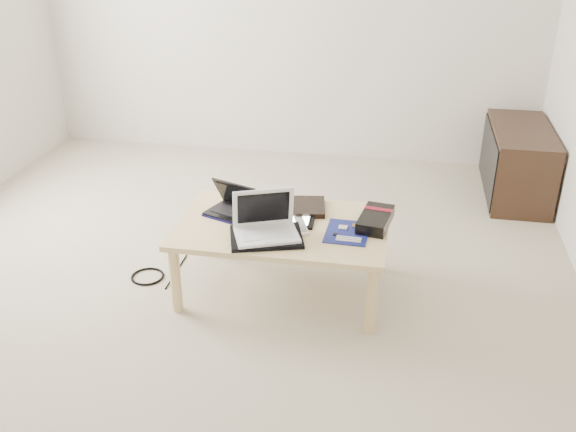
% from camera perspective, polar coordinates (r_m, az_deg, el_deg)
% --- Properties ---
extents(ground, '(4.00, 4.00, 0.00)m').
position_cam_1_polar(ground, '(3.73, -5.76, -5.02)').
color(ground, '#ADA18C').
rests_on(ground, ground).
extents(coffee_table, '(1.10, 0.70, 0.40)m').
position_cam_1_polar(coffee_table, '(3.39, -0.51, -1.47)').
color(coffee_table, '#DFC386').
rests_on(coffee_table, ground).
extents(media_cabinet, '(0.41, 0.90, 0.50)m').
position_cam_1_polar(media_cabinet, '(4.87, 19.66, 4.55)').
color(media_cabinet, '#342415').
rests_on(media_cabinet, ground).
extents(book, '(0.32, 0.28, 0.03)m').
position_cam_1_polar(book, '(3.53, 0.96, 0.83)').
color(book, black).
rests_on(book, coffee_table).
extents(netbook, '(0.34, 0.29, 0.19)m').
position_cam_1_polar(netbook, '(3.47, -4.72, 0.79)').
color(netbook, black).
rests_on(netbook, coffee_table).
extents(tablet, '(0.28, 0.22, 0.01)m').
position_cam_1_polar(tablet, '(3.41, 0.10, -0.22)').
color(tablet, black).
rests_on(tablet, coffee_table).
extents(remote, '(0.11, 0.21, 0.02)m').
position_cam_1_polar(remote, '(3.33, 1.18, -0.89)').
color(remote, silver).
rests_on(remote, coffee_table).
extents(neoprene_sleeve, '(0.42, 0.35, 0.02)m').
position_cam_1_polar(neoprene_sleeve, '(3.22, -1.95, -1.87)').
color(neoprene_sleeve, black).
rests_on(neoprene_sleeve, coffee_table).
extents(white_laptop, '(0.37, 0.32, 0.22)m').
position_cam_1_polar(white_laptop, '(3.21, -2.01, -0.83)').
color(white_laptop, white).
rests_on(white_laptop, neoprene_sleeve).
extents(motherboard, '(0.22, 0.28, 0.01)m').
position_cam_1_polar(motherboard, '(3.29, 5.31, -1.44)').
color(motherboard, '#0D1154').
rests_on(motherboard, coffee_table).
extents(gpu_box, '(0.19, 0.31, 0.07)m').
position_cam_1_polar(gpu_box, '(3.38, 7.78, -0.31)').
color(gpu_box, black).
rests_on(gpu_box, coffee_table).
extents(cable_coil, '(0.10, 0.10, 0.01)m').
position_cam_1_polar(cable_coil, '(3.37, -2.49, -0.66)').
color(cable_coil, black).
rests_on(cable_coil, coffee_table).
extents(floor_cable_coil, '(0.25, 0.25, 0.01)m').
position_cam_1_polar(floor_cable_coil, '(3.75, -12.38, -5.27)').
color(floor_cable_coil, black).
rests_on(floor_cable_coil, ground).
extents(floor_cable_trail, '(0.01, 0.38, 0.01)m').
position_cam_1_polar(floor_cable_trail, '(3.77, -9.89, -4.87)').
color(floor_cable_trail, black).
rests_on(floor_cable_trail, ground).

